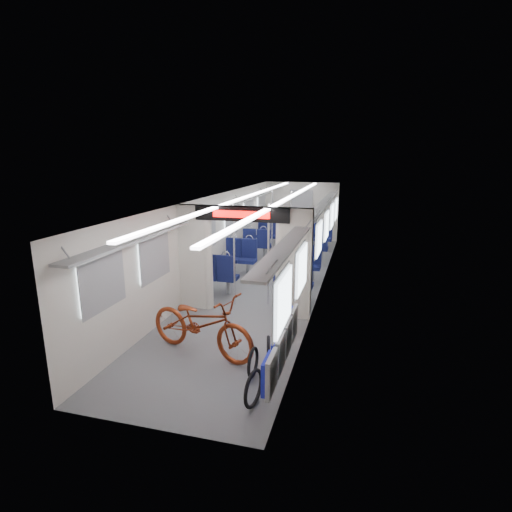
% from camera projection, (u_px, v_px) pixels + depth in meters
% --- Properties ---
extents(carriage, '(12.00, 12.02, 2.31)m').
position_uv_depth(carriage, '(263.00, 230.00, 9.98)').
color(carriage, '#515456').
rests_on(carriage, ground).
extents(bicycle, '(2.22, 1.28, 1.10)m').
position_uv_depth(bicycle, '(201.00, 323.00, 6.74)').
color(bicycle, maroon).
rests_on(bicycle, ground).
extents(flip_bench, '(0.12, 2.12, 0.54)m').
position_uv_depth(flip_bench, '(282.00, 345.00, 5.90)').
color(flip_bench, gray).
rests_on(flip_bench, carriage).
extents(bike_hoop_a, '(0.14, 0.54, 0.54)m').
position_uv_depth(bike_hoop_a, '(254.00, 390.00, 5.36)').
color(bike_hoop_a, black).
rests_on(bike_hoop_a, ground).
extents(bike_hoop_b, '(0.06, 0.48, 0.48)m').
position_uv_depth(bike_hoop_b, '(253.00, 364.00, 6.09)').
color(bike_hoop_b, black).
rests_on(bike_hoop_b, ground).
extents(bike_hoop_c, '(0.16, 0.46, 0.46)m').
position_uv_depth(bike_hoop_c, '(268.00, 351.00, 6.51)').
color(bike_hoop_c, black).
rests_on(bike_hoop_c, ground).
extents(seat_bay_near_left, '(0.92, 2.13, 1.12)m').
position_uv_depth(seat_bay_near_left, '(230.00, 263.00, 10.58)').
color(seat_bay_near_left, '#0E133F').
rests_on(seat_bay_near_left, ground).
extents(seat_bay_near_right, '(0.90, 2.00, 1.08)m').
position_uv_depth(seat_bay_near_right, '(299.00, 270.00, 9.97)').
color(seat_bay_near_right, '#0E133F').
rests_on(seat_bay_near_right, ground).
extents(seat_bay_far_left, '(0.91, 2.05, 1.09)m').
position_uv_depth(seat_bay_far_left, '(264.00, 237.00, 14.03)').
color(seat_bay_far_left, '#0E133F').
rests_on(seat_bay_far_left, ground).
extents(seat_bay_far_right, '(0.88, 1.91, 1.05)m').
position_uv_depth(seat_bay_far_right, '(317.00, 240.00, 13.59)').
color(seat_bay_far_right, '#0E133F').
rests_on(seat_bay_far_right, ground).
extents(stanchion_near_left, '(0.04, 0.04, 2.30)m').
position_uv_depth(stanchion_near_left, '(234.00, 256.00, 8.83)').
color(stanchion_near_left, silver).
rests_on(stanchion_near_left, ground).
extents(stanchion_near_right, '(0.05, 0.05, 2.30)m').
position_uv_depth(stanchion_near_right, '(268.00, 256.00, 8.86)').
color(stanchion_near_right, silver).
rests_on(stanchion_near_right, ground).
extents(stanchion_far_left, '(0.04, 0.04, 2.30)m').
position_uv_depth(stanchion_far_left, '(272.00, 229.00, 12.10)').
color(stanchion_far_left, silver).
rests_on(stanchion_far_left, ground).
extents(stanchion_far_right, '(0.04, 0.04, 2.30)m').
position_uv_depth(stanchion_far_right, '(291.00, 230.00, 11.94)').
color(stanchion_far_right, silver).
rests_on(stanchion_far_right, ground).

